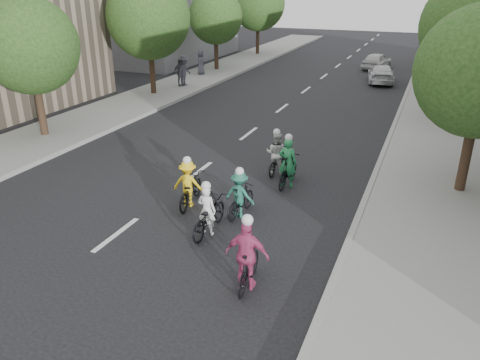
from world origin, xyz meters
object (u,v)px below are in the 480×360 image
Objects in this scene: cyclist_3 at (288,167)px; cyclist_5 at (248,261)px; cyclist_1 at (189,187)px; spectator_2 at (201,62)px; spectator_1 at (180,72)px; follow_car_trail at (377,61)px; spectator_0 at (184,71)px; cyclist_2 at (276,157)px; follow_car_lead at (381,74)px; cyclist_4 at (240,197)px; cyclist_0 at (208,214)px.

cyclist_3 is 5.93m from cyclist_5.
cyclist_3 is at bearing -140.61° from cyclist_1.
spectator_2 is (-12.52, 22.32, 0.33)m from cyclist_5.
spectator_1 is 4.13m from spectator_2.
cyclist_5 is at bearing 103.63° from follow_car_trail.
follow_car_trail is (2.09, 27.18, 0.03)m from cyclist_1.
cyclist_5 is at bearing -121.98° from spectator_1.
spectator_0 is (-11.72, 18.42, 0.42)m from cyclist_5.
cyclist_3 is (0.73, -0.97, 0.06)m from cyclist_2.
cyclist_2 is 18.28m from follow_car_lead.
spectator_1 is (-10.43, 15.05, 0.41)m from cyclist_4.
spectator_0 reaches higher than cyclist_2.
cyclist_0 is 1.10× the size of cyclist_2.
cyclist_0 is at bearing -49.44° from cyclist_5.
cyclist_4 is at bearing 90.51° from cyclist_2.
spectator_0 is at bearing -62.16° from cyclist_5.
cyclist_1 is at bearing -49.76° from cyclist_5.
spectator_0 is at bearing -49.81° from cyclist_2.
cyclist_1 is 1.11× the size of cyclist_2.
cyclist_5 is at bearing 121.12° from cyclist_4.
follow_car_trail is at bearing -16.64° from spectator_1.
cyclist_2 is at bearing -135.70° from spectator_0.
follow_car_trail is at bearing -91.88° from cyclist_0.
cyclist_2 is 15.39m from spectator_1.
follow_car_lead is at bearing -87.70° from cyclist_4.
cyclist_0 is at bearing 99.89° from follow_car_trail.
spectator_2 reaches higher than cyclist_0.
cyclist_2 is 15.39m from spectator_0.
spectator_1 is (-0.21, -0.18, -0.10)m from spectator_0.
spectator_2 is at bearing -62.87° from cyclist_0.
spectator_1 is 0.99× the size of spectator_2.
cyclist_0 is 1.02× the size of cyclist_5.
cyclist_0 is 1.00× the size of spectator_0.
spectator_1 reaches higher than cyclist_5.
cyclist_2 is 3.66m from cyclist_4.
cyclist_1 is 1.74m from cyclist_4.
follow_car_trail is 1.93× the size of spectator_0.
follow_car_lead is (1.43, 18.23, 0.00)m from cyclist_2.
follow_car_lead is (-0.17, 25.07, -0.10)m from cyclist_5.
cyclist_3 is 16.59m from spectator_1.
cyclist_0 is 1.10× the size of spectator_2.
cyclist_2 reaches higher than cyclist_0.
cyclist_4 is 18.32m from spectator_1.
cyclist_4 is 3.52m from cyclist_5.
cyclist_1 is at bearing -147.64° from spectator_0.
spectator_1 reaches higher than cyclist_4.
cyclist_2 is 7.02m from cyclist_5.
cyclist_5 is (1.93, -1.92, 0.14)m from cyclist_0.
cyclist_2 is 18.95m from spectator_2.
cyclist_4 is 18.35m from spectator_0.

